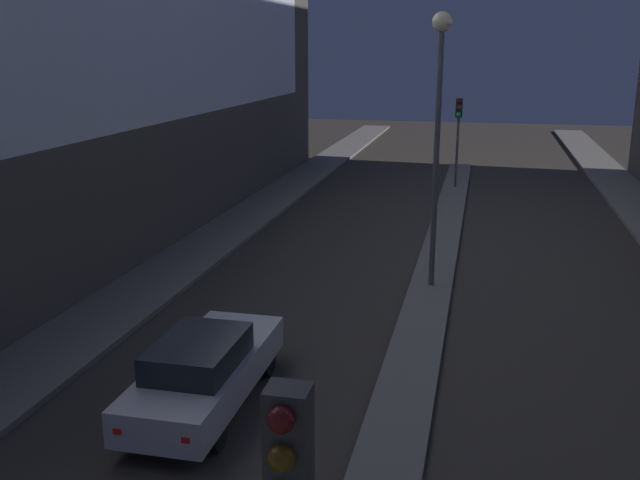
# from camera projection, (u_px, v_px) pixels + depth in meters

# --- Properties ---
(median_strip) EXTENTS (1.20, 39.53, 0.11)m
(median_strip) POSITION_uv_depth(u_px,v_px,m) (437.00, 260.00, 22.92)
(median_strip) COLOR #66605B
(median_strip) RESTS_ON ground
(traffic_light_mid) EXTENTS (0.32, 0.42, 4.26)m
(traffic_light_mid) POSITION_uv_depth(u_px,v_px,m) (458.00, 122.00, 33.86)
(traffic_light_mid) COLOR #4C4C51
(traffic_light_mid) RESTS_ON median_strip
(street_lamp) EXTENTS (0.52, 0.52, 7.48)m
(street_lamp) POSITION_uv_depth(u_px,v_px,m) (439.00, 102.00, 19.05)
(street_lamp) COLOR #4C4C51
(street_lamp) RESTS_ON median_strip
(car_left_lane) EXTENTS (1.70, 4.77, 1.49)m
(car_left_lane) POSITION_uv_depth(u_px,v_px,m) (205.00, 370.00, 13.52)
(car_left_lane) COLOR #B2B2B7
(car_left_lane) RESTS_ON ground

